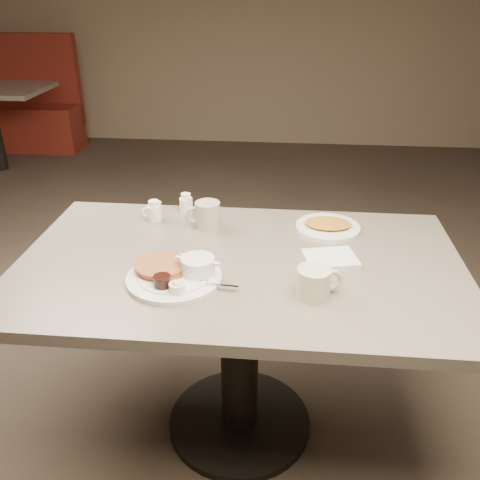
# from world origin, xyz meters

# --- Properties ---
(room) EXTENTS (7.04, 8.04, 2.84)m
(room) POSITION_xyz_m (0.00, 0.00, 1.40)
(room) COLOR #4C3F33
(room) RESTS_ON ground
(diner_table) EXTENTS (1.50, 0.90, 0.75)m
(diner_table) POSITION_xyz_m (0.00, 0.00, 0.58)
(diner_table) COLOR slate
(diner_table) RESTS_ON ground
(main_plate) EXTENTS (0.39, 0.36, 0.07)m
(main_plate) POSITION_xyz_m (-0.19, -0.13, 0.77)
(main_plate) COLOR silver
(main_plate) RESTS_ON diner_table
(coffee_mug_near) EXTENTS (0.15, 0.13, 0.09)m
(coffee_mug_near) POSITION_xyz_m (0.24, -0.19, 0.80)
(coffee_mug_near) COLOR beige
(coffee_mug_near) RESTS_ON diner_table
(napkin) EXTENTS (0.20, 0.17, 0.02)m
(napkin) POSITION_xyz_m (0.30, 0.03, 0.76)
(napkin) COLOR silver
(napkin) RESTS_ON diner_table
(coffee_mug_far) EXTENTS (0.14, 0.11, 0.10)m
(coffee_mug_far) POSITION_xyz_m (-0.15, 0.26, 0.80)
(coffee_mug_far) COLOR #B2A697
(coffee_mug_far) RESTS_ON diner_table
(creamer_left) EXTENTS (0.08, 0.06, 0.08)m
(creamer_left) POSITION_xyz_m (-0.37, 0.30, 0.79)
(creamer_left) COLOR white
(creamer_left) RESTS_ON diner_table
(creamer_right) EXTENTS (0.07, 0.08, 0.08)m
(creamer_right) POSITION_xyz_m (-0.25, 0.39, 0.79)
(creamer_right) COLOR white
(creamer_right) RESTS_ON diner_table
(hash_plate) EXTENTS (0.25, 0.25, 0.04)m
(hash_plate) POSITION_xyz_m (0.31, 0.28, 0.76)
(hash_plate) COLOR white
(hash_plate) RESTS_ON diner_table
(booth_back_left) EXTENTS (1.05, 1.23, 1.12)m
(booth_back_left) POSITION_xyz_m (-2.51, 3.51, 0.41)
(booth_back_left) COLOR maroon
(booth_back_left) RESTS_ON ground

